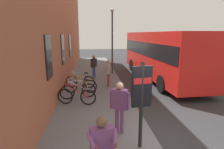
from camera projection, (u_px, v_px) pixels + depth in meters
name	position (u px, v px, depth m)	size (l,w,h in m)	color
ground	(139.00, 87.00, 11.76)	(60.00, 60.00, 0.00)	#2D2D30
sidewalk_pavement	(94.00, 79.00, 13.41)	(24.00, 3.50, 0.12)	slate
station_facade	(63.00, 9.00, 13.13)	(22.00, 0.65, 9.86)	#9E563D
bicycle_far_end	(77.00, 96.00, 8.37)	(0.57, 1.74, 0.97)	black
bicycle_under_window	(78.00, 91.00, 9.17)	(0.55, 1.74, 0.97)	black
bicycle_leaning_wall	(81.00, 86.00, 10.05)	(0.48, 1.77, 0.97)	black
bicycle_beside_lamp	(80.00, 81.00, 11.00)	(0.63, 1.72, 0.97)	black
transit_info_sign	(142.00, 92.00, 4.95)	(0.17, 0.56, 2.40)	black
city_bus	(160.00, 52.00, 13.54)	(10.59, 2.95, 3.35)	red
pedestrian_crossing_street	(120.00, 102.00, 5.83)	(0.43, 0.58, 1.67)	#723F72
pedestrian_by_facade	(94.00, 64.00, 13.40)	(0.53, 0.45, 1.62)	#334C8C
pedestrian_near_bus	(108.00, 70.00, 11.23)	(0.60, 0.30, 1.59)	maroon
tourist_with_hotdogs	(102.00, 146.00, 3.66)	(0.59, 0.60, 1.57)	#334C8C
street_lamp	(112.00, 36.00, 14.46)	(0.28, 0.28, 4.98)	#333338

